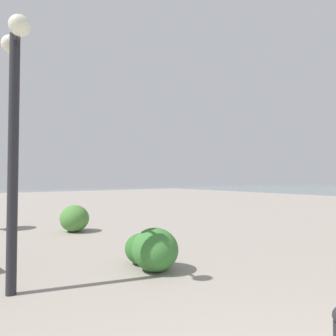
# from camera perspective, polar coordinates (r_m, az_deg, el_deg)

# --- Properties ---
(lamppost) EXTENTS (0.98, 0.28, 3.79)m
(lamppost) POSITION_cam_1_polar(r_m,az_deg,el_deg) (4.86, -27.09, 9.31)
(lamppost) COLOR #232328
(lamppost) RESTS_ON ground
(shrub_low) EXTENTS (0.67, 0.61, 0.57)m
(shrub_low) POSITION_cam_1_polar(r_m,az_deg,el_deg) (5.91, -5.03, -14.93)
(shrub_low) COLOR #2D6628
(shrub_low) RESTS_ON ground
(shrub_round) EXTENTS (0.94, 0.84, 0.80)m
(shrub_round) POSITION_cam_1_polar(r_m,az_deg,el_deg) (9.62, -17.24, -9.08)
(shrub_round) COLOR #477F38
(shrub_round) RESTS_ON ground
(shrub_wide) EXTENTS (0.88, 0.79, 0.74)m
(shrub_wide) POSITION_cam_1_polar(r_m,az_deg,el_deg) (5.46, -2.48, -15.11)
(shrub_wide) COLOR #387533
(shrub_wide) RESTS_ON ground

